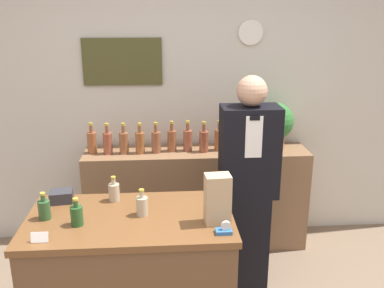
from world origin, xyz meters
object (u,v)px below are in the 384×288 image
Objects in this scene: potted_plant at (275,123)px; paper_bag at (218,199)px; shopkeeper at (248,187)px; tape_dispenser at (224,229)px.

paper_bag is (-0.69, -1.37, -0.07)m from potted_plant.
shopkeeper is 4.02× the size of potted_plant.
tape_dispenser is at bearing -79.26° from paper_bag.
shopkeeper reaches higher than tape_dispenser.
potted_plant is 1.41× the size of paper_bag.
shopkeeper is at bearing -118.30° from potted_plant.
tape_dispenser is at bearing -109.83° from shopkeeper.
tape_dispenser is (-0.66, -1.50, -0.20)m from potted_plant.
potted_plant is 4.61× the size of tape_dispenser.
paper_bag is (-0.32, -0.70, 0.24)m from shopkeeper.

